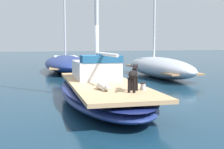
% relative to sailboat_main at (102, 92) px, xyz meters
% --- Properties ---
extents(ground_plane, '(120.00, 120.00, 0.00)m').
position_rel_sailboat_main_xyz_m(ground_plane, '(0.00, 0.00, -0.34)').
color(ground_plane, '#143347').
extents(sailboat_main, '(3.01, 7.39, 0.66)m').
position_rel_sailboat_main_xyz_m(sailboat_main, '(0.00, 0.00, 0.00)').
color(sailboat_main, navy).
rests_on(sailboat_main, ground).
extents(cabin_house, '(1.55, 2.31, 0.84)m').
position_rel_sailboat_main_xyz_m(cabin_house, '(0.08, 1.11, 0.67)').
color(cabin_house, silver).
rests_on(cabin_house, sailboat_main).
extents(dog_white, '(0.31, 0.95, 0.22)m').
position_rel_sailboat_main_xyz_m(dog_white, '(-0.42, -1.51, 0.43)').
color(dog_white, silver).
rests_on(dog_white, sailboat_main).
extents(dog_black, '(0.57, 0.84, 0.70)m').
position_rel_sailboat_main_xyz_m(dog_black, '(0.26, -1.98, 0.75)').
color(dog_black, black).
rests_on(dog_black, sailboat_main).
extents(deck_winch, '(0.16, 0.16, 0.21)m').
position_rel_sailboat_main_xyz_m(deck_winch, '(0.59, -1.87, 0.42)').
color(deck_winch, '#B7B7BC').
rests_on(deck_winch, sailboat_main).
extents(moored_boat_far_astern, '(3.59, 7.99, 7.85)m').
position_rel_sailboat_main_xyz_m(moored_boat_far_astern, '(0.64, 11.03, 0.23)').
color(moored_boat_far_astern, navy).
rests_on(moored_boat_far_astern, ground).
extents(moored_boat_starboard_side, '(2.42, 7.43, 6.40)m').
position_rel_sailboat_main_xyz_m(moored_boat_starboard_side, '(5.06, 6.09, 0.25)').
color(moored_boat_starboard_side, '#B2B7C1').
rests_on(moored_boat_starboard_side, ground).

